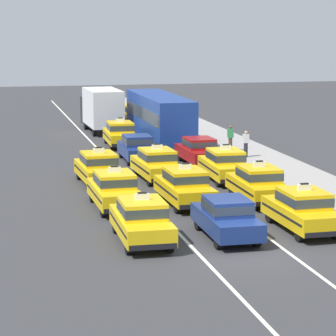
{
  "coord_description": "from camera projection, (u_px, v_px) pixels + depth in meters",
  "views": [
    {
      "loc": [
        -9.02,
        -26.57,
        8.18
      ],
      "look_at": [
        -0.36,
        10.64,
        1.3
      ],
      "focal_mm": 86.7,
      "sensor_mm": 36.0,
      "label": 1
    }
  ],
  "objects": [
    {
      "name": "ground_plane",
      "position": [
        245.0,
        255.0,
        28.93
      ],
      "size": [
        160.0,
        160.0,
        0.0
      ],
      "primitive_type": "plane",
      "color": "#353538"
    },
    {
      "name": "lane_stripe_left_center",
      "position": [
        112.0,
        163.0,
        47.75
      ],
      "size": [
        0.14,
        80.0,
        0.01
      ],
      "primitive_type": "cube",
      "color": "silver",
      "rests_on": "ground"
    },
    {
      "name": "lane_stripe_center_right",
      "position": [
        164.0,
        161.0,
        48.46
      ],
      "size": [
        0.14,
        80.0,
        0.01
      ],
      "primitive_type": "cube",
      "color": "silver",
      "rests_on": "ground"
    },
    {
      "name": "sidewalk_curb",
      "position": [
        283.0,
        171.0,
        44.9
      ],
      "size": [
        4.0,
        90.0,
        0.15
      ],
      "primitive_type": "cube",
      "color": "#9E9993",
      "rests_on": "ground"
    },
    {
      "name": "taxi_left_nearest",
      "position": [
        142.0,
        220.0,
        30.41
      ],
      "size": [
        1.88,
        4.59,
        1.96
      ],
      "color": "black",
      "rests_on": "ground"
    },
    {
      "name": "taxi_left_second",
      "position": [
        114.0,
        189.0,
        35.94
      ],
      "size": [
        1.89,
        4.59,
        1.96
      ],
      "color": "black",
      "rests_on": "ground"
    },
    {
      "name": "taxi_left_third",
      "position": [
        99.0,
        168.0,
        41.32
      ],
      "size": [
        2.01,
        4.63,
        1.96
      ],
      "color": "black",
      "rests_on": "ground"
    },
    {
      "name": "sedan_center_nearest",
      "position": [
        227.0,
        217.0,
        31.02
      ],
      "size": [
        1.79,
        4.31,
        1.58
      ],
      "color": "black",
      "rests_on": "ground"
    },
    {
      "name": "taxi_center_second",
      "position": [
        185.0,
        186.0,
        36.68
      ],
      "size": [
        1.93,
        4.6,
        1.96
      ],
      "color": "black",
      "rests_on": "ground"
    },
    {
      "name": "taxi_center_third",
      "position": [
        157.0,
        164.0,
        42.48
      ],
      "size": [
        1.99,
        4.63,
        1.96
      ],
      "color": "black",
      "rests_on": "ground"
    },
    {
      "name": "sedan_center_fourth",
      "position": [
        137.0,
        147.0,
        48.23
      ],
      "size": [
        1.83,
        4.33,
        1.58
      ],
      "color": "black",
      "rests_on": "ground"
    },
    {
      "name": "taxi_center_fifth",
      "position": [
        120.0,
        133.0,
        54.03
      ],
      "size": [
        1.96,
        4.61,
        1.96
      ],
      "color": "black",
      "rests_on": "ground"
    },
    {
      "name": "box_truck_center_sixth",
      "position": [
        101.0,
        108.0,
        61.25
      ],
      "size": [
        2.44,
        7.02,
        3.27
      ],
      "color": "black",
      "rests_on": "ground"
    },
    {
      "name": "taxi_right_nearest",
      "position": [
        303.0,
        209.0,
        32.11
      ],
      "size": [
        1.9,
        4.59,
        1.96
      ],
      "color": "black",
      "rests_on": "ground"
    },
    {
      "name": "taxi_right_second",
      "position": [
        258.0,
        183.0,
        37.29
      ],
      "size": [
        1.86,
        4.58,
        1.96
      ],
      "color": "black",
      "rests_on": "ground"
    },
    {
      "name": "taxi_right_third",
      "position": [
        225.0,
        164.0,
        42.28
      ],
      "size": [
        1.91,
        4.6,
        1.96
      ],
      "color": "black",
      "rests_on": "ground"
    },
    {
      "name": "sedan_right_fourth",
      "position": [
        199.0,
        150.0,
        47.15
      ],
      "size": [
        1.9,
        4.35,
        1.58
      ],
      "color": "black",
      "rests_on": "ground"
    },
    {
      "name": "bus_right_fifth",
      "position": [
        159.0,
        115.0,
        56.19
      ],
      "size": [
        2.6,
        11.22,
        3.22
      ],
      "color": "black",
      "rests_on": "ground"
    },
    {
      "name": "taxi_right_sixth",
      "position": [
        133.0,
        114.0,
        65.67
      ],
      "size": [
        1.86,
        4.58,
        1.96
      ],
      "color": "black",
      "rests_on": "ground"
    },
    {
      "name": "pedestrian_mid_block",
      "position": [
        246.0,
        144.0,
        48.87
      ],
      "size": [
        0.36,
        0.24,
        1.6
      ],
      "color": "#23232D",
      "rests_on": "sidewalk_curb"
    },
    {
      "name": "pedestrian_by_storefront",
      "position": [
        230.0,
        138.0,
        51.2
      ],
      "size": [
        0.36,
        0.24,
        1.63
      ],
      "color": "#473828",
      "rests_on": "sidewalk_curb"
    }
  ]
}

